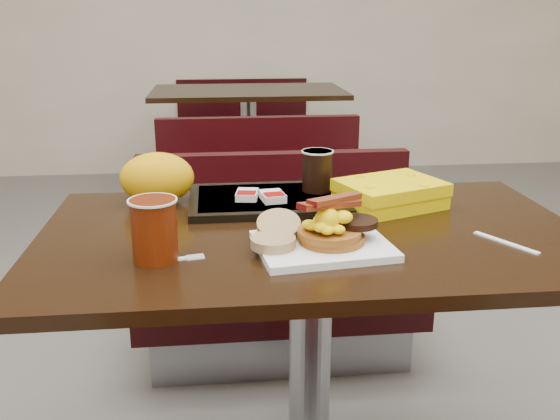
{
  "coord_description": "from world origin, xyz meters",
  "views": [
    {
      "loc": [
        -0.2,
        -1.25,
        1.21
      ],
      "look_at": [
        -0.07,
        -0.0,
        0.8
      ],
      "focal_mm": 38.9,
      "sensor_mm": 36.0,
      "label": 1
    }
  ],
  "objects": [
    {
      "name": "table_near",
      "position": [
        0.0,
        0.0,
        0.38
      ],
      "size": [
        1.2,
        0.7,
        0.75
      ],
      "primitive_type": null,
      "color": "black",
      "rests_on": "floor"
    },
    {
      "name": "bench_near_n",
      "position": [
        0.0,
        0.7,
        0.36
      ],
      "size": [
        1.0,
        0.46,
        0.72
      ],
      "primitive_type": null,
      "color": "black",
      "rests_on": "floor"
    },
    {
      "name": "table_far",
      "position": [
        0.0,
        2.6,
        0.38
      ],
      "size": [
        1.2,
        0.7,
        0.75
      ],
      "primitive_type": null,
      "color": "black",
      "rests_on": "floor"
    },
    {
      "name": "bench_far_s",
      "position": [
        0.0,
        1.9,
        0.36
      ],
      "size": [
        1.0,
        0.46,
        0.72
      ],
      "primitive_type": null,
      "color": "black",
      "rests_on": "floor"
    },
    {
      "name": "bench_far_n",
      "position": [
        0.0,
        3.3,
        0.36
      ],
      "size": [
        1.0,
        0.46,
        0.72
      ],
      "primitive_type": null,
      "color": "black",
      "rests_on": "floor"
    },
    {
      "name": "platter",
      "position": [
        0.0,
        -0.12,
        0.76
      ],
      "size": [
        0.29,
        0.24,
        0.02
      ],
      "primitive_type": "cube",
      "rotation": [
        0.0,
        0.0,
        0.13
      ],
      "color": "white",
      "rests_on": "table_near"
    },
    {
      "name": "pancake_stack",
      "position": [
        0.02,
        -0.11,
        0.78
      ],
      "size": [
        0.16,
        0.16,
        0.03
      ],
      "primitive_type": "cylinder",
      "rotation": [
        0.0,
        0.0,
        0.18
      ],
      "color": "#974E19",
      "rests_on": "platter"
    },
    {
      "name": "sausage_patty",
      "position": [
        0.08,
        -0.1,
        0.8
      ],
      "size": [
        0.11,
        0.11,
        0.01
      ],
      "primitive_type": "cylinder",
      "rotation": [
        0.0,
        0.0,
        -0.29
      ],
      "color": "black",
      "rests_on": "pancake_stack"
    },
    {
      "name": "scrambled_eggs",
      "position": [
        0.01,
        -0.13,
        0.82
      ],
      "size": [
        0.1,
        0.09,
        0.05
      ],
      "primitive_type": "ellipsoid",
      "rotation": [
        0.0,
        0.0,
        -0.21
      ],
      "color": "#FFDE05",
      "rests_on": "pancake_stack"
    },
    {
      "name": "bacon_strips",
      "position": [
        0.02,
        -0.11,
        0.85
      ],
      "size": [
        0.17,
        0.15,
        0.01
      ],
      "primitive_type": null,
      "rotation": [
        0.0,
        0.0,
        0.6
      ],
      "color": "#430407",
      "rests_on": "scrambled_eggs"
    },
    {
      "name": "muffin_bottom",
      "position": [
        -0.1,
        -0.13,
        0.78
      ],
      "size": [
        0.11,
        0.11,
        0.02
      ],
      "primitive_type": "cylinder",
      "rotation": [
        0.0,
        0.0,
        0.28
      ],
      "color": "tan",
      "rests_on": "platter"
    },
    {
      "name": "muffin_top",
      "position": [
        -0.08,
        -0.07,
        0.79
      ],
      "size": [
        0.1,
        0.1,
        0.05
      ],
      "primitive_type": "cylinder",
      "rotation": [
        0.38,
        0.0,
        -0.08
      ],
      "color": "tan",
      "rests_on": "platter"
    },
    {
      "name": "coffee_cup_near",
      "position": [
        -0.33,
        -0.14,
        0.81
      ],
      "size": [
        0.11,
        0.11,
        0.12
      ],
      "primitive_type": "cylinder",
      "rotation": [
        0.0,
        0.0,
        -0.24
      ],
      "color": "maroon",
      "rests_on": "table_near"
    },
    {
      "name": "fork",
      "position": [
        -0.31,
        -0.15,
        0.75
      ],
      "size": [
        0.13,
        0.05,
        0.0
      ],
      "primitive_type": null,
      "rotation": [
        0.0,
        0.0,
        0.19
      ],
      "color": "white",
      "rests_on": "table_near"
    },
    {
      "name": "knife",
      "position": [
        0.39,
        -0.12,
        0.75
      ],
      "size": [
        0.09,
        0.14,
        0.0
      ],
      "primitive_type": "cube",
      "rotation": [
        0.0,
        0.0,
        -1.06
      ],
      "color": "white",
      "rests_on": "table_near"
    },
    {
      "name": "condiment_syrup",
      "position": [
        -0.08,
        0.05,
        0.75
      ],
      "size": [
        0.04,
        0.03,
        0.01
      ],
      "primitive_type": "cube",
      "rotation": [
        0.0,
        0.0,
        0.2
      ],
      "color": "#B23807",
      "rests_on": "table_near"
    },
    {
      "name": "condiment_ketchup",
      "position": [
        -0.1,
        0.09,
        0.76
      ],
      "size": [
        0.05,
        0.05,
        0.01
      ],
      "primitive_type": "cube",
      "rotation": [
        0.0,
        0.0,
        -0.44
      ],
      "color": "#8C0504",
      "rests_on": "table_near"
    },
    {
      "name": "tray",
      "position": [
        -0.08,
        0.21,
        0.76
      ],
      "size": [
        0.39,
        0.28,
        0.02
      ],
      "primitive_type": "cube",
      "rotation": [
        0.0,
        0.0,
        0.01
      ],
      "color": "black",
      "rests_on": "table_near"
    },
    {
      "name": "hashbrown_sleeve_left",
      "position": [
        -0.13,
        0.2,
        0.78
      ],
      "size": [
        0.06,
        0.08,
        0.02
      ],
      "primitive_type": "cube",
      "rotation": [
        0.0,
        0.0,
        -0.16
      ],
      "color": "silver",
      "rests_on": "tray"
    },
    {
      "name": "hashbrown_sleeve_right",
      "position": [
        -0.07,
        0.18,
        0.78
      ],
      "size": [
        0.06,
        0.08,
        0.02
      ],
      "primitive_type": "cube",
      "rotation": [
        0.0,
        0.0,
        0.16
      ],
      "color": "silver",
      "rests_on": "tray"
    },
    {
      "name": "coffee_cup_far",
      "position": [
        0.05,
        0.25,
        0.82
      ],
      "size": [
        0.09,
        0.09,
        0.11
      ],
      "primitive_type": "cylinder",
      "rotation": [
        0.0,
        0.0,
        -0.15
      ],
      "color": "black",
      "rests_on": "tray"
    },
    {
      "name": "clamshell",
      "position": [
        0.22,
        0.15,
        0.78
      ],
      "size": [
        0.29,
        0.25,
        0.06
      ],
      "primitive_type": "cube",
      "rotation": [
        0.0,
        0.0,
        0.37
      ],
      "color": "#E2C003",
      "rests_on": "table_near"
    },
    {
      "name": "paper_bag",
      "position": [
        -0.36,
        0.25,
        0.81
      ],
      "size": [
        0.19,
        0.14,
        0.13
      ],
      "primitive_type": "ellipsoid",
      "rotation": [
        0.0,
        0.0,
        0.01
      ],
      "color": "orange",
      "rests_on": "table_near"
    }
  ]
}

